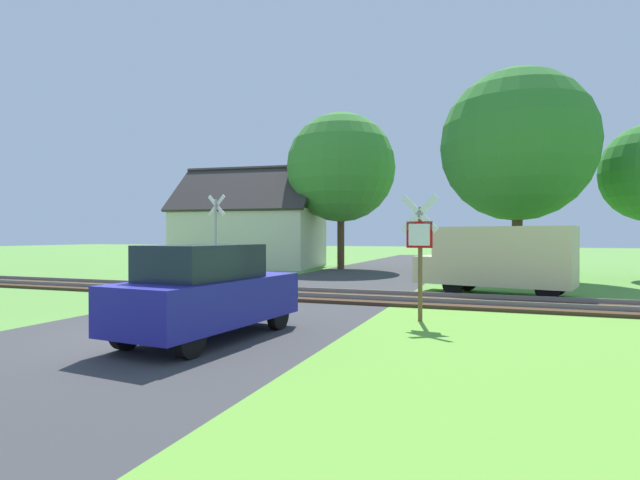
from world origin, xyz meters
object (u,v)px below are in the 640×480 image
tree_right (518,145)px  house (251,235)px  stop_sign_near (420,246)px  mail_truck (498,257)px  parked_car (207,292)px  tree_center (341,168)px  crossing_sign_far (216,233)px

tree_right → house: bearing=164.9°
stop_sign_near → mail_truck: 6.20m
mail_truck → parked_car: (-5.11, -9.26, -0.34)m
stop_sign_near → house: (-12.93, 16.35, 0.25)m
stop_sign_near → tree_center: tree_center is taller
house → tree_center: bearing=-4.2°
house → tree_center: (5.80, 0.18, 3.97)m
tree_right → parked_car: bearing=-110.7°
crossing_sign_far → tree_right: (11.38, 6.31, 3.86)m
tree_center → mail_truck: 14.52m
tree_right → parked_car: tree_right is taller
stop_sign_near → house: 20.85m
tree_right → mail_truck: bearing=-96.8°
house → tree_center: size_ratio=1.01×
mail_truck → parked_car: 10.58m
stop_sign_near → crossing_sign_far: size_ratio=0.80×
stop_sign_near → house: house is taller
crossing_sign_far → mail_truck: bearing=8.5°
tree_right → mail_truck: size_ratio=1.78×
parked_car → house: bearing=121.7°
crossing_sign_far → house: house is taller
stop_sign_near → mail_truck: bearing=-96.8°
crossing_sign_far → mail_truck: size_ratio=0.69×
stop_sign_near → parked_car: (-3.46, -3.31, -0.81)m
stop_sign_near → tree_center: 18.49m
crossing_sign_far → parked_car: bearing=-50.9°
crossing_sign_far → tree_center: size_ratio=0.39×
mail_truck → parked_car: mail_truck is taller
crossing_sign_far → parked_car: 10.80m
crossing_sign_far → house: (-3.94, 10.46, -0.11)m
house → parked_car: bearing=-70.3°
parked_car → mail_truck: bearing=67.1°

